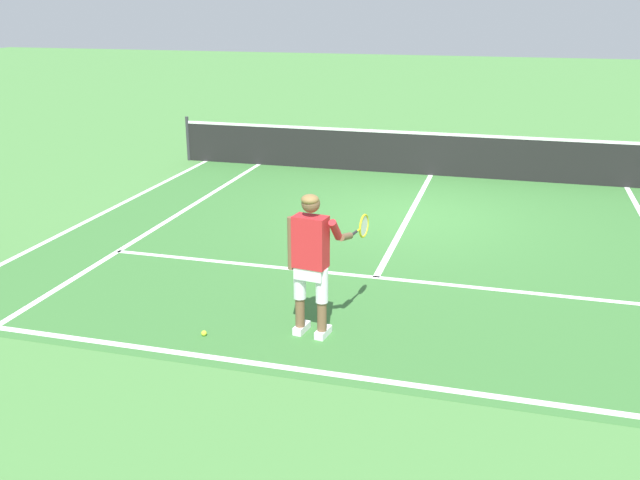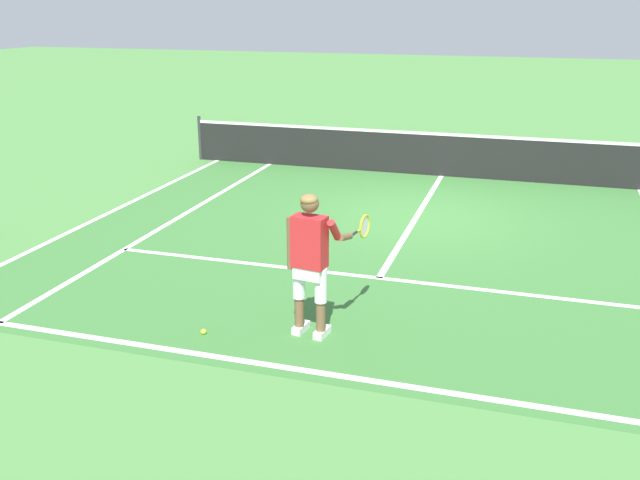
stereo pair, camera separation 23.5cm
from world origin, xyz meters
name	(u,v)px [view 2 (the right image)]	position (x,y,z in m)	size (l,w,h in m)	color
ground_plane	(417,216)	(0.00, 0.00, 0.00)	(80.00, 80.00, 0.00)	#477F3D
court_inner_surface	(403,239)	(0.00, -1.34, 0.00)	(10.98, 9.60, 0.00)	#387033
line_baseline	(321,373)	(0.00, -5.95, 0.00)	(10.98, 0.10, 0.01)	white
line_service	(379,278)	(0.00, -3.14, 0.00)	(8.23, 0.10, 0.01)	white
line_centre_service	(417,215)	(0.00, 0.06, 0.00)	(0.10, 6.40, 0.01)	white
line_singles_left	(179,217)	(-4.12, -1.34, 0.00)	(0.10, 9.20, 0.01)	white
line_doubles_left	(113,211)	(-5.49, -1.34, 0.00)	(0.10, 9.20, 0.01)	white
tennis_net	(443,154)	(0.00, 3.26, 0.50)	(11.96, 0.08, 1.07)	#333338
tennis_player	(311,255)	(-0.38, -5.10, 0.99)	(0.76, 1.08, 1.71)	white
tennis_ball_near_feet	(204,332)	(-1.59, -5.48, 0.03)	(0.07, 0.07, 0.07)	#CCE02D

